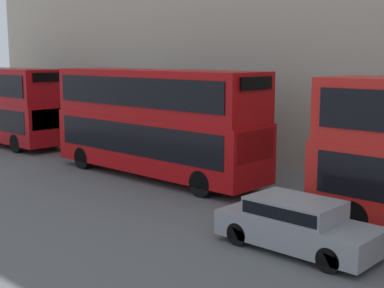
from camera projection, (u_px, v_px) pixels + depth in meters
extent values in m
cylinder|color=black|center=(354.00, 217.00, 15.48)|extent=(0.30, 1.00, 1.00)
cube|color=#B20C0F|center=(155.00, 142.00, 22.64)|extent=(2.55, 10.53, 2.28)
cube|color=#B20C0F|center=(155.00, 93.00, 22.30)|extent=(2.50, 10.32, 1.92)
cube|color=black|center=(155.00, 136.00, 22.59)|extent=(2.59, 9.68, 1.27)
cube|color=black|center=(155.00, 91.00, 22.28)|extent=(2.59, 9.68, 1.15)
cube|color=black|center=(255.00, 146.00, 19.03)|extent=(2.17, 0.06, 1.14)
cube|color=black|center=(257.00, 83.00, 18.67)|extent=(1.78, 0.06, 0.46)
cylinder|color=black|center=(202.00, 184.00, 19.51)|extent=(0.30, 1.00, 1.00)
cylinder|color=black|center=(240.00, 174.00, 21.13)|extent=(0.30, 1.00, 1.00)
cylinder|color=black|center=(83.00, 158.00, 24.46)|extent=(0.30, 1.00, 1.00)
cylinder|color=black|center=(121.00, 152.00, 26.08)|extent=(0.30, 1.00, 1.00)
cube|color=#A80F14|center=(2.00, 119.00, 31.69)|extent=(2.55, 10.64, 2.13)
cube|color=#A80F14|center=(0.00, 85.00, 31.36)|extent=(2.50, 10.43, 1.93)
cube|color=black|center=(1.00, 115.00, 31.65)|extent=(2.59, 9.79, 1.19)
cube|color=black|center=(0.00, 83.00, 31.35)|extent=(2.59, 9.79, 1.16)
cube|color=black|center=(50.00, 119.00, 28.05)|extent=(2.17, 0.06, 1.07)
cube|color=black|center=(48.00, 77.00, 27.70)|extent=(1.78, 0.06, 0.46)
cylinder|color=black|center=(17.00, 143.00, 28.52)|extent=(0.30, 1.00, 1.00)
cylinder|color=black|center=(53.00, 139.00, 30.14)|extent=(0.30, 1.00, 1.00)
cube|color=gray|center=(298.00, 231.00, 14.16)|extent=(1.79, 4.30, 0.69)
cube|color=gray|center=(295.00, 208.00, 14.13)|extent=(1.58, 2.37, 0.52)
cube|color=black|center=(295.00, 207.00, 14.13)|extent=(1.61, 2.25, 0.33)
cylinder|color=black|center=(329.00, 260.00, 12.70)|extent=(0.22, 0.64, 0.64)
cylinder|color=black|center=(360.00, 243.00, 13.83)|extent=(0.22, 0.64, 0.64)
cylinder|color=black|center=(238.00, 234.00, 14.55)|extent=(0.22, 0.64, 0.64)
cylinder|color=black|center=(271.00, 221.00, 15.69)|extent=(0.22, 0.64, 0.64)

